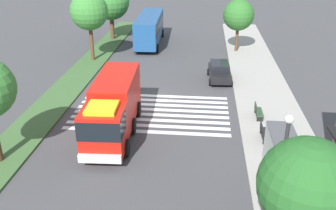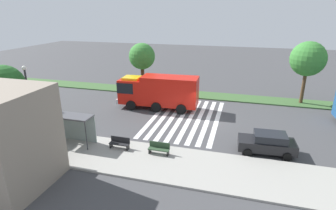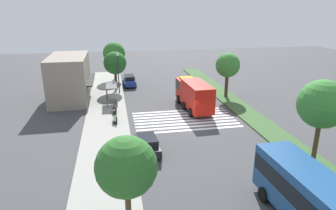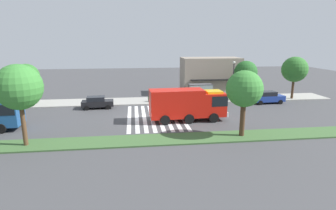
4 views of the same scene
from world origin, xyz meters
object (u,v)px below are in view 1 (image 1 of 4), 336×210
fire_truck (113,107)px  transit_bus (150,27)px  street_lamp (282,168)px  median_tree_far_west (110,1)px  bench_near_shelter (264,133)px  bench_west_of_shelter (258,111)px  bus_stop_shelter (277,147)px  median_tree_west (89,11)px  sidewalk_tree_far_west (239,15)px  parked_car_west (219,71)px  sidewalk_tree_west (307,186)px

fire_truck → transit_bus: (-23.34, -0.95, 0.04)m
street_lamp → median_tree_far_west: 36.79m
bench_near_shelter → bench_west_of_shelter: 3.25m
bus_stop_shelter → bench_near_shelter: (-4.00, 0.01, -1.30)m
median_tree_west → fire_truck: bearing=20.9°
bench_west_of_shelter → sidewalk_tree_far_west: sidewalk_tree_far_west is taller
bench_near_shelter → fire_truck: bearing=-89.1°
fire_truck → median_tree_far_west: (-24.92, -6.05, 2.88)m
median_tree_far_west → sidewalk_tree_far_west: bearing=75.3°
bench_near_shelter → sidewalk_tree_far_west: size_ratio=0.27×
parked_car_west → median_tree_west: (-4.56, -13.39, 4.42)m
bench_west_of_shelter → street_lamp: bearing=-3.8°
parked_car_west → bench_near_shelter: 11.41m
street_lamp → bus_stop_shelter: bearing=170.5°
street_lamp → sidewalk_tree_west: bearing=11.0°
transit_bus → sidewalk_tree_west: 35.61m
transit_bus → median_tree_west: (7.51, -5.10, 3.18)m
bench_west_of_shelter → sidewalk_tree_west: sidewalk_tree_west is taller
median_tree_west → bench_west_of_shelter: bearing=52.2°
sidewalk_tree_west → median_tree_far_west: 38.81m
transit_bus → median_tree_west: bearing=144.0°
bench_near_shelter → bench_west_of_shelter: (-3.25, 0.00, 0.00)m
transit_bus → bench_near_shelter: bearing=-156.6°
fire_truck → transit_bus: 23.36m
transit_bus → median_tree_far_west: median_tree_far_west is taller
transit_bus → sidewalk_tree_far_west: (2.51, 10.49, 2.15)m
bus_stop_shelter → median_tree_west: 25.57m
parked_car_west → median_tree_far_west: (-13.66, -13.39, 4.07)m
bench_near_shelter → sidewalk_tree_west: (10.77, -0.40, 3.75)m
fire_truck → median_tree_west: size_ratio=1.27×
bench_west_of_shelter → sidewalk_tree_far_west: size_ratio=0.27×
bench_near_shelter → median_tree_west: bearing=-134.4°
fire_truck → bus_stop_shelter: bearing=66.4°
street_lamp → sidewalk_tree_west: size_ratio=0.99×
street_lamp → median_tree_west: median_tree_west is taller
fire_truck → sidewalk_tree_far_west: size_ratio=1.54×
median_tree_far_west → median_tree_west: (9.10, 0.00, 0.35)m
sidewalk_tree_far_west → median_tree_west: 16.41m
bus_stop_shelter → bench_near_shelter: bus_stop_shelter is taller
median_tree_west → bus_stop_shelter: bearing=39.1°
fire_truck → parked_car_west: (-11.27, 7.34, -1.19)m
sidewalk_tree_far_west → sidewalk_tree_west: (31.43, 0.00, 0.11)m
parked_car_west → median_tree_west: size_ratio=0.61×
bus_stop_shelter → street_lamp: bearing=-9.5°
street_lamp → sidewalk_tree_far_west: size_ratio=1.02×
parked_car_west → bench_west_of_shelter: (7.86, 2.60, -0.27)m
parked_car_west → street_lamp: bearing=1.9°
bus_stop_shelter → fire_truck: bearing=-111.1°
median_tree_far_west → parked_car_west: bearing=44.4°
parked_car_west → sidewalk_tree_west: (21.88, 2.20, 3.49)m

